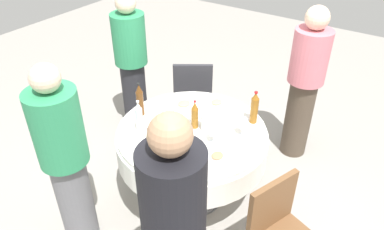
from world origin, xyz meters
TOP-DOWN VIEW (x-y plane):
  - ground_plane at (0.00, 0.00)m, footprint 10.00×10.00m
  - dining_table at (0.00, 0.00)m, footprint 1.25×1.25m
  - bottle_amber_east at (-0.04, 0.00)m, footprint 0.06×0.06m
  - bottle_amber_south at (-0.37, 0.36)m, footprint 0.06×0.06m
  - bottle_clear_right at (-0.05, 0.10)m, footprint 0.07×0.07m
  - bottle_clear_north at (0.26, -0.33)m, footprint 0.06×0.06m
  - bottle_brown_far at (0.06, -0.49)m, footprint 0.06×0.06m
  - wine_glass_north at (0.30, 0.15)m, footprint 0.06×0.06m
  - wine_glass_far at (0.05, -0.23)m, footprint 0.08×0.08m
  - wine_glass_west at (-0.16, 0.37)m, footprint 0.06×0.06m
  - wine_glass_left at (0.05, 0.23)m, footprint 0.07×0.07m
  - wine_glass_inner at (0.10, -0.02)m, footprint 0.06×0.06m
  - plate_inner at (0.37, -0.05)m, footprint 0.23×0.23m
  - plate_front at (-0.25, -0.26)m, footprint 0.26×0.26m
  - plate_mid at (-0.44, -0.03)m, footprint 0.23×0.23m
  - plate_outer at (0.20, 0.35)m, footprint 0.21×0.21m
  - folded_napkin at (-0.22, 0.16)m, footprint 0.16×0.16m
  - person_east at (-0.55, -1.14)m, footprint 0.34×0.34m
  - person_south at (-1.13, 0.52)m, footprint 0.34×0.34m
  - person_right at (0.87, -0.48)m, footprint 0.34×0.34m
  - chair_west at (-0.84, -0.56)m, footprint 0.55×0.55m
  - chair_left at (0.35, 0.94)m, footprint 0.51×0.51m

SIDE VIEW (x-z plane):
  - ground_plane at x=0.00m, z-range 0.00..0.00m
  - chair_west at x=-0.84m, z-range 0.08..0.95m
  - chair_left at x=0.35m, z-range 0.08..0.95m
  - dining_table at x=0.00m, z-range 0.22..0.96m
  - plate_inner at x=0.37m, z-range 0.73..0.77m
  - plate_mid at x=-0.44m, z-range 0.73..0.77m
  - plate_outer at x=0.20m, z-range 0.73..0.77m
  - plate_front at x=-0.25m, z-range 0.73..0.77m
  - folded_napkin at x=-0.22m, z-range 0.74..0.76m
  - person_east at x=-0.55m, z-range 0.03..1.56m
  - person_right at x=0.87m, z-range 0.03..1.58m
  - person_south at x=-1.13m, z-range 0.03..1.58m
  - wine_glass_inner at x=0.10m, z-range 0.77..0.91m
  - wine_glass_left at x=0.05m, z-range 0.77..0.92m
  - wine_glass_far at x=0.05m, z-range 0.77..0.92m
  - wine_glass_north at x=0.30m, z-range 0.78..0.93m
  - wine_glass_west at x=-0.16m, z-range 0.77..0.93m
  - bottle_amber_east at x=-0.04m, z-range 0.73..0.98m
  - bottle_clear_right at x=-0.05m, z-range 0.73..1.02m
  - bottle_clear_north at x=0.26m, z-range 0.73..1.02m
  - bottle_amber_south at x=-0.37m, z-range 0.73..1.02m
  - bottle_brown_far at x=0.06m, z-range 0.73..1.03m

